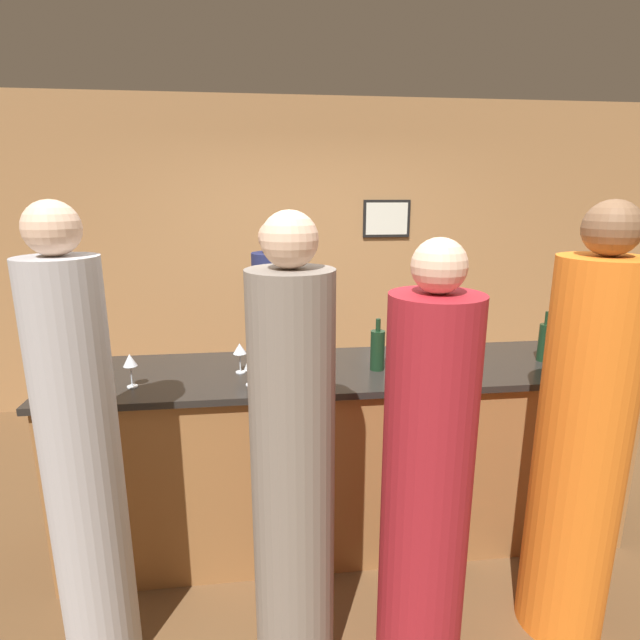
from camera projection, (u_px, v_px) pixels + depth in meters
ground_plane at (346, 531)px, 3.01m from camera, size 14.00×14.00×0.00m
back_wall at (311, 257)px, 4.66m from camera, size 8.00×0.08×2.80m
bar_counter at (348, 453)px, 2.88m from camera, size 3.14×0.72×1.05m
bartender at (276, 355)px, 3.59m from camera, size 0.32×0.32×1.80m
guest_0 at (581, 447)px, 2.16m from camera, size 0.38×0.38×1.96m
guest_1 at (427, 479)px, 2.03m from camera, size 0.37×0.37×1.83m
guest_2 at (83, 466)px, 1.98m from camera, size 0.30×0.30×1.96m
guest_3 at (293, 476)px, 1.95m from camera, size 0.33×0.33×1.92m
wine_bottle_0 at (377, 349)px, 2.69m from camera, size 0.08×0.08×0.28m
wine_bottle_1 at (442, 333)px, 3.03m from camera, size 0.07×0.07×0.28m
wine_bottle_2 at (545, 342)px, 2.84m from camera, size 0.07×0.07×0.29m
wine_glass_0 at (240, 350)px, 2.64m from camera, size 0.07×0.07×0.16m
wine_glass_1 at (572, 340)px, 2.83m from camera, size 0.08×0.08×0.16m
wine_glass_2 at (130, 361)px, 2.44m from camera, size 0.07×0.07×0.17m
wine_glass_3 at (280, 349)px, 2.64m from camera, size 0.06×0.06×0.18m
wine_glass_4 at (250, 364)px, 2.47m from camera, size 0.06×0.06×0.15m
wine_glass_5 at (280, 365)px, 2.40m from camera, size 0.08×0.08×0.17m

